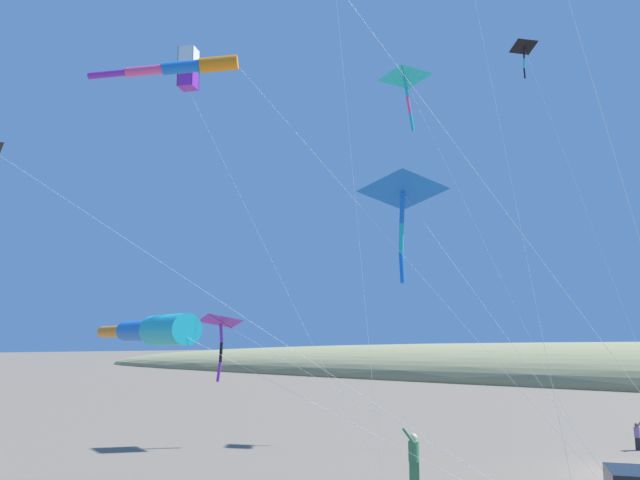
{
  "coord_description": "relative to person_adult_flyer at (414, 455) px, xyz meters",
  "views": [
    {
      "loc": [
        -25.65,
        -6.28,
        4.79
      ],
      "look_at": [
        -9.81,
        6.91,
        8.18
      ],
      "focal_mm": 35.0,
      "sensor_mm": 36.0,
      "label": 1
    }
  ],
  "objects": [
    {
      "name": "kite_delta_striped_overhead",
      "position": [
        8.88,
        5.43,
        18.04
      ],
      "size": [
        2.42,
        9.18,
        19.57
      ],
      "color": "#1EB7C6",
      "rests_on": "ground_plane"
    },
    {
      "name": "kite_box_yellow_midlevel",
      "position": [
        -3.23,
        8.73,
        15.27
      ],
      "size": [
        4.78,
        6.88,
        17.21
      ],
      "color": "white",
      "rests_on": "ground_plane"
    },
    {
      "name": "kite_windsock_blue_topmost",
      "position": [
        -7.38,
        4.66,
        4.11
      ],
      "size": [
        8.7,
        12.27,
        5.59
      ],
      "color": "#1EB7C6",
      "rests_on": "ground_plane"
    },
    {
      "name": "kite_delta_magenta_far_left",
      "position": [
        14.4,
        0.81,
        20.4
      ],
      "size": [
        2.84,
        7.29,
        21.9
      ],
      "color": "black",
      "rests_on": "ground_plane"
    },
    {
      "name": "kite_delta_long_streamer_right",
      "position": [
        -2.75,
        -1.52,
        8.36
      ],
      "size": [
        2.18,
        7.5,
        9.96
      ],
      "color": "blue",
      "rests_on": "ground_plane"
    },
    {
      "name": "person_adult_flyer",
      "position": [
        0.0,
        0.0,
        0.0
      ],
      "size": [
        0.66,
        0.68,
        1.9
      ],
      "color": "#3D7F51",
      "rests_on": "ground_plane"
    },
    {
      "name": "kite_delta_white_trailing",
      "position": [
        -4.58,
        4.67,
        4.45
      ],
      "size": [
        3.26,
        11.86,
        5.82
      ],
      "color": "purple",
      "rests_on": "ground_plane"
    },
    {
      "name": "kite_windsock_small_distant",
      "position": [
        -7.76,
        3.0,
        12.03
      ],
      "size": [
        10.92,
        11.68,
        13.44
      ],
      "color": "orange",
      "rests_on": "ground_plane"
    },
    {
      "name": "person_child_green_jacket",
      "position": [
        12.61,
        -3.98,
        -0.32
      ],
      "size": [
        0.36,
        0.43,
        1.31
      ],
      "color": "#232328",
      "rests_on": "ground_plane"
    },
    {
      "name": "ground_plane",
      "position": [
        6.78,
        -5.32,
        -1.04
      ],
      "size": [
        600.0,
        600.0,
        0.0
      ],
      "primitive_type": "plane",
      "color": "#756654"
    }
  ]
}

